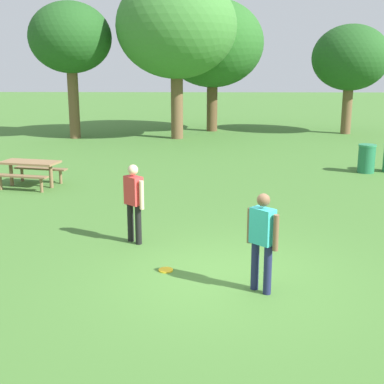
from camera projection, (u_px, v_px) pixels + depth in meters
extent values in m
plane|color=#447530|center=(227.00, 278.00, 8.99)|extent=(120.00, 120.00, 0.00)
cylinder|color=#1E234C|center=(268.00, 270.00, 8.30)|extent=(0.13, 0.13, 0.82)
cylinder|color=#1E234C|center=(255.00, 265.00, 8.48)|extent=(0.13, 0.13, 0.82)
cube|color=#33B2AD|center=(263.00, 226.00, 8.22)|extent=(0.42, 0.42, 0.58)
sphere|color=brown|center=(264.00, 200.00, 8.12)|extent=(0.21, 0.21, 0.21)
cylinder|color=brown|center=(276.00, 233.00, 8.05)|extent=(0.09, 0.09, 0.58)
cylinder|color=brown|center=(250.00, 226.00, 8.41)|extent=(0.09, 0.09, 0.58)
cylinder|color=black|center=(131.00, 222.00, 10.79)|extent=(0.13, 0.13, 0.82)
cylinder|color=black|center=(138.00, 225.00, 10.61)|extent=(0.13, 0.13, 0.82)
cube|color=#D83838|center=(133.00, 190.00, 10.53)|extent=(0.42, 0.42, 0.58)
sphere|color=beige|center=(133.00, 170.00, 10.43)|extent=(0.21, 0.21, 0.21)
cylinder|color=beige|center=(126.00, 191.00, 10.73)|extent=(0.09, 0.09, 0.58)
cylinder|color=beige|center=(142.00, 195.00, 10.36)|extent=(0.09, 0.09, 0.58)
cylinder|color=yellow|center=(166.00, 270.00, 9.32)|extent=(0.26, 0.26, 0.03)
cube|color=olive|center=(30.00, 162.00, 15.52)|extent=(1.82, 1.11, 0.06)
cube|color=olive|center=(20.00, 176.00, 15.05)|extent=(1.72, 0.62, 0.05)
cube|color=olive|center=(41.00, 169.00, 16.14)|extent=(1.72, 0.62, 0.05)
cylinder|color=olive|center=(11.00, 174.00, 15.77)|extent=(0.11, 0.11, 0.71)
cylinder|color=olive|center=(1.00, 183.00, 15.26)|extent=(0.09, 0.09, 0.41)
cylinder|color=olive|center=(22.00, 175.00, 16.35)|extent=(0.09, 0.09, 0.41)
cylinder|color=olive|center=(51.00, 176.00, 15.46)|extent=(0.11, 0.11, 0.71)
cylinder|color=olive|center=(41.00, 185.00, 14.95)|extent=(0.09, 0.09, 0.41)
cylinder|color=olive|center=(61.00, 177.00, 16.05)|extent=(0.09, 0.09, 0.41)
cylinder|color=#237047|center=(366.00, 159.00, 17.62)|extent=(0.56, 0.56, 0.90)
cylinder|color=#2E8657|center=(368.00, 145.00, 17.50)|extent=(0.59, 0.59, 0.06)
cylinder|color=brown|center=(74.00, 100.00, 25.46)|extent=(0.52, 0.52, 3.73)
ellipsoid|color=#21511E|center=(70.00, 37.00, 24.75)|extent=(3.93, 3.93, 3.34)
cylinder|color=brown|center=(177.00, 100.00, 25.36)|extent=(0.59, 0.59, 3.73)
ellipsoid|color=#3D7A33|center=(176.00, 26.00, 24.54)|extent=(5.72, 5.72, 4.86)
cylinder|color=brown|center=(212.00, 102.00, 28.30)|extent=(0.58, 0.58, 3.16)
ellipsoid|color=#286023|center=(213.00, 43.00, 27.56)|extent=(5.40, 5.40, 4.59)
cylinder|color=brown|center=(347.00, 107.00, 27.23)|extent=(0.52, 0.52, 2.82)
ellipsoid|color=#21511E|center=(350.00, 58.00, 26.63)|extent=(3.91, 3.91, 3.32)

